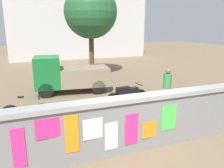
{
  "coord_description": "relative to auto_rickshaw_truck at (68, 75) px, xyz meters",
  "views": [
    {
      "loc": [
        -2.73,
        -5.0,
        3.28
      ],
      "look_at": [
        0.35,
        2.92,
        1.11
      ],
      "focal_mm": 36.59,
      "sensor_mm": 36.0,
      "label": 1
    }
  ],
  "objects": [
    {
      "name": "motorcycle",
      "position": [
        1.93,
        -2.78,
        -0.44
      ],
      "size": [
        1.9,
        0.56,
        0.87
      ],
      "color": "black",
      "rests_on": "ground"
    },
    {
      "name": "bicycle_near",
      "position": [
        -2.07,
        -3.17,
        -0.54
      ],
      "size": [
        1.68,
        0.54,
        0.95
      ],
      "color": "black",
      "rests_on": "ground"
    },
    {
      "name": "ground",
      "position": [
        0.73,
        1.83,
        -0.9
      ],
      "size": [
        60.0,
        60.0,
        0.0
      ],
      "primitive_type": "plane",
      "color": "#7A664C"
    },
    {
      "name": "person_walking",
      "position": [
        3.4,
        -3.56,
        0.09
      ],
      "size": [
        0.48,
        0.48,
        1.62
      ],
      "color": "yellow",
      "rests_on": "ground"
    },
    {
      "name": "building_background",
      "position": [
        3.64,
        13.79,
        2.62
      ],
      "size": [
        14.16,
        5.07,
        6.99
      ],
      "color": "silver",
      "rests_on": "ground"
    },
    {
      "name": "tree_roadside",
      "position": [
        2.17,
        3.23,
        3.22
      ],
      "size": [
        3.35,
        3.35,
        5.81
      ],
      "color": "brown",
      "rests_on": "ground"
    },
    {
      "name": "poster_wall",
      "position": [
        0.72,
        -6.18,
        -0.11
      ],
      "size": [
        7.11,
        0.42,
        1.54
      ],
      "color": "gray",
      "rests_on": "ground"
    },
    {
      "name": "auto_rickshaw_truck",
      "position": [
        0.0,
        0.0,
        0.0
      ],
      "size": [
        3.76,
        1.93,
        1.85
      ],
      "color": "black",
      "rests_on": "ground"
    }
  ]
}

